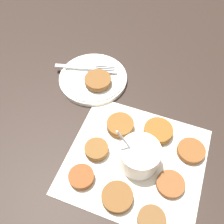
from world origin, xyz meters
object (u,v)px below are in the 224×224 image
sauce_bowl (140,157)px  fork (93,68)px  serving_plate (93,78)px  fritter_on_plate (98,80)px

sauce_bowl → fork: (-0.24, 0.21, -0.01)m
serving_plate → fork: size_ratio=1.10×
sauce_bowl → fork: sauce_bowl is taller
serving_plate → sauce_bowl: bearing=-38.9°
fritter_on_plate → fork: bearing=134.6°
fritter_on_plate → fork: fritter_on_plate is taller
sauce_bowl → fork: size_ratio=0.65×
sauce_bowl → fritter_on_plate: sauce_bowl is taller
serving_plate → fritter_on_plate: size_ratio=2.62×
sauce_bowl → serving_plate: (-0.23, 0.18, -0.02)m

